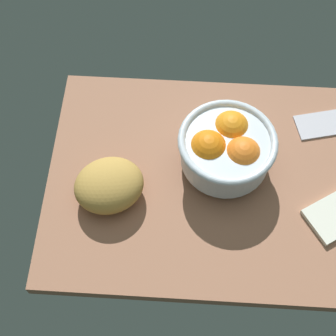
% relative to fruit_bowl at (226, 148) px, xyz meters
% --- Properties ---
extents(ground_plane, '(0.73, 0.53, 0.03)m').
position_rel_fruit_bowl_xyz_m(ground_plane, '(-0.02, -0.04, -0.08)').
color(ground_plane, '#97664C').
extents(fruit_bowl, '(0.21, 0.21, 0.12)m').
position_rel_fruit_bowl_xyz_m(fruit_bowl, '(0.00, 0.00, 0.00)').
color(fruit_bowl, silver).
rests_on(fruit_bowl, ground).
extents(bread_loaf, '(0.18, 0.17, 0.08)m').
position_rel_fruit_bowl_xyz_m(bread_loaf, '(-0.24, -0.09, -0.03)').
color(bread_loaf, '#B88F42').
rests_on(bread_loaf, ground).
extents(napkin_spare, '(0.13, 0.09, 0.01)m').
position_rel_fruit_bowl_xyz_m(napkin_spare, '(0.23, 0.12, -0.06)').
color(napkin_spare, silver).
rests_on(napkin_spare, ground).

